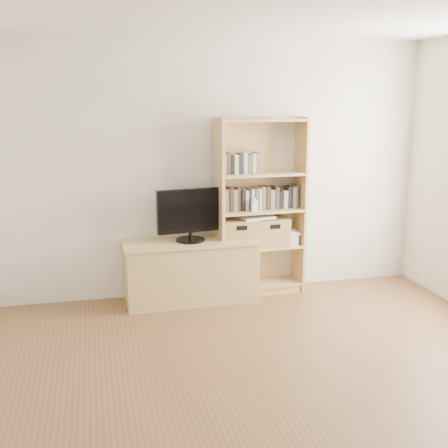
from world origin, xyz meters
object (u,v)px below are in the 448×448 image
object	(u,v)px
basket_right	(270,231)
basket_left	(238,233)
bookshelf	(260,207)
tv_stand	(191,272)
television	(190,215)
baby_monitor	(254,206)
laptop	(256,217)

from	to	relation	value
basket_right	basket_left	bearing A→B (deg)	-179.60
bookshelf	basket_right	xyz separation A→B (m)	(0.11, 0.00, -0.26)
tv_stand	television	world-z (taller)	television
baby_monitor	basket_right	size ratio (longest dim) A/B	0.33
tv_stand	bookshelf	bearing A→B (deg)	5.00
bookshelf	television	bearing A→B (deg)	-177.29
basket_left	baby_monitor	bearing A→B (deg)	-31.53
television	basket_right	world-z (taller)	television
tv_stand	baby_monitor	size ratio (longest dim) A/B	11.42
tv_stand	bookshelf	distance (m)	0.97
television	laptop	size ratio (longest dim) A/B	1.97
laptop	basket_left	bearing A→B (deg)	165.11
laptop	television	bearing A→B (deg)	171.94
baby_monitor	television	bearing A→B (deg)	171.70
television	basket_right	distance (m)	0.89
baby_monitor	laptop	distance (m)	0.16
tv_stand	basket_right	bearing A→B (deg)	4.32
bookshelf	laptop	xyz separation A→B (m)	(-0.06, -0.03, -0.09)
basket_right	laptop	distance (m)	0.24
basket_left	laptop	bearing A→B (deg)	-3.27
television	laptop	distance (m)	0.70
television	laptop	world-z (taller)	television
baby_monitor	basket_left	bearing A→B (deg)	143.36
bookshelf	television	distance (m)	0.75
basket_right	laptop	xyz separation A→B (m)	(-0.17, -0.03, 0.17)
bookshelf	baby_monitor	size ratio (longest dim) A/B	16.03
bookshelf	basket_right	world-z (taller)	bookshelf
bookshelf	basket_left	distance (m)	0.35
baby_monitor	laptop	world-z (taller)	baby_monitor
bookshelf	basket_left	bearing A→B (deg)	-178.81
tv_stand	basket_left	xyz separation A→B (m)	(0.50, 0.06, 0.36)
tv_stand	laptop	world-z (taller)	laptop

